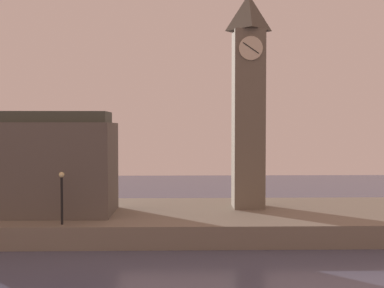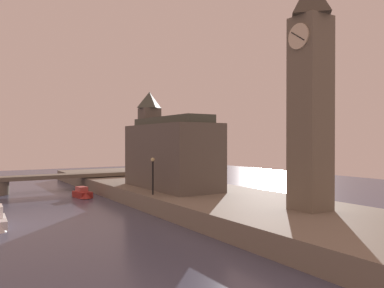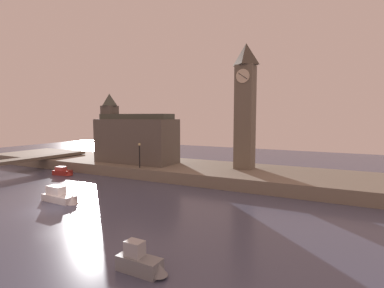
{
  "view_description": "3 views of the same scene",
  "coord_description": "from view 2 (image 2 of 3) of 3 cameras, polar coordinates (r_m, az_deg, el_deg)",
  "views": [
    {
      "loc": [
        6.72,
        -14.83,
        7.75
      ],
      "look_at": [
        7.38,
        14.68,
        6.72
      ],
      "focal_mm": 43.04,
      "sensor_mm": 36.0,
      "label": 1
    },
    {
      "loc": [
        30.61,
        -0.58,
        6.49
      ],
      "look_at": [
        3.22,
        16.53,
        6.19
      ],
      "focal_mm": 35.73,
      "sensor_mm": 36.0,
      "label": 2
    },
    {
      "loc": [
        24.28,
        -18.26,
        8.62
      ],
      "look_at": [
        6.57,
        15.94,
        5.03
      ],
      "focal_mm": 28.23,
      "sensor_mm": 36.0,
      "label": 3
    }
  ],
  "objects": [
    {
      "name": "clock_tower",
      "position": [
        28.83,
        17.25,
        7.66
      ],
      "size": [
        2.6,
        2.63,
        16.66
      ],
      "color": "#6B6051",
      "rests_on": "far_embankment"
    },
    {
      "name": "boat_dinghy_red",
      "position": [
        45.26,
        -15.94,
        -7.16
      ],
      "size": [
        3.34,
        1.74,
        1.2
      ],
      "color": "maroon",
      "rests_on": "ground"
    },
    {
      "name": "far_embankment",
      "position": [
        37.33,
        1.92,
        -8.31
      ],
      "size": [
        70.0,
        12.0,
        1.5
      ],
      "primitive_type": "cube",
      "color": "slate",
      "rests_on": "ground"
    },
    {
      "name": "streetlamp",
      "position": [
        35.37,
        -5.88,
        -4.05
      ],
      "size": [
        0.36,
        0.36,
        3.42
      ],
      "color": "black",
      "rests_on": "far_embankment"
    },
    {
      "name": "parliament_hall",
      "position": [
        40.58,
        -3.46,
        -1.24
      ],
      "size": [
        12.62,
        5.23,
        10.67
      ],
      "color": "#5B544C",
      "rests_on": "far_embankment"
    }
  ]
}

